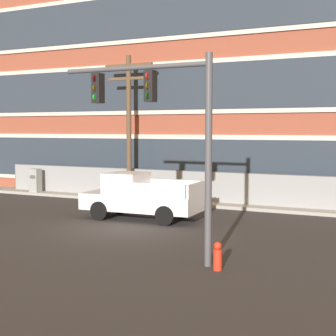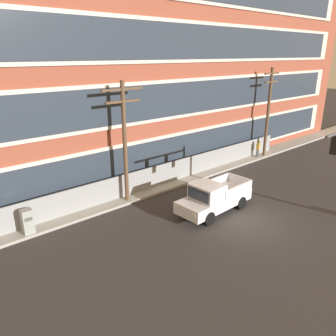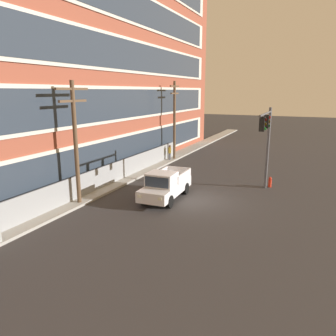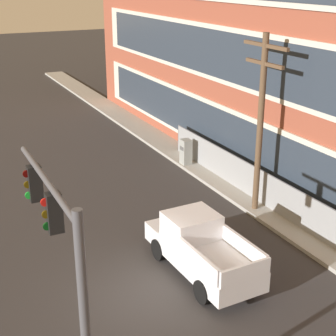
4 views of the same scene
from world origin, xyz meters
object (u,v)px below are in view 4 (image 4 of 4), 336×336
Objects in this scene: traffic_signal_mast at (63,260)px; electrical_cabinet at (186,153)px; pickup_truck_white at (200,248)px; utility_pole_near_corner at (261,116)px.

traffic_signal_mast is 3.91× the size of electrical_cabinet.
traffic_signal_mast is 17.23m from electrical_cabinet.
traffic_signal_mast is at bearing -54.62° from pickup_truck_white.
pickup_truck_white is at bearing -55.46° from utility_pole_near_corner.
utility_pole_near_corner is 7.22m from electrical_cabinet.
pickup_truck_white is at bearing -25.47° from electrical_cabinet.
pickup_truck_white is 0.67× the size of utility_pole_near_corner.
traffic_signal_mast is 12.54m from utility_pole_near_corner.
utility_pole_near_corner reaches higher than electrical_cabinet.
traffic_signal_mast is at bearing -37.12° from electrical_cabinet.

